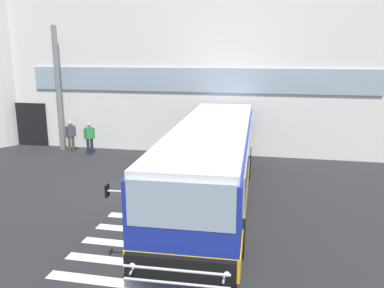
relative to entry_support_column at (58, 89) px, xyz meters
The scene contains 8 objects.
ground_plane 8.88m from the entry_support_column, 40.81° to the right, with size 80.00×90.00×0.02m, color #232326.
bay_paint_stripes 13.07m from the entry_support_column, 49.31° to the right, with size 4.40×3.96×0.01m.
terminal_building 8.43m from the entry_support_column, 48.40° to the left, with size 25.54×13.80×8.66m.
entry_support_column is the anchor object (origin of this frame).
bus_main_foreground 10.89m from the entry_support_column, 31.95° to the right, with size 3.02×12.21×2.70m.
passenger_near_column 2.46m from the entry_support_column, 31.15° to the right, with size 0.50×0.52×1.68m.
passenger_by_doorway 3.15m from the entry_support_column, 20.73° to the right, with size 0.43×0.45×1.68m.
safety_bollard_yellow 8.01m from the entry_support_column, 13.88° to the right, with size 0.18×0.18×0.90m, color yellow.
Camera 1 is at (4.82, -13.51, 5.17)m, focal length 36.59 mm.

